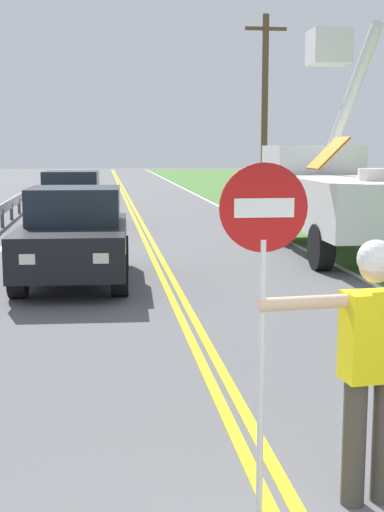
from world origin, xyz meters
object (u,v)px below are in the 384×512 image
object	(u,v)px
oncoming_sedan_nearest	(75,236)
oncoming_sedan_second	(71,200)
stop_sign_paddle	(263,262)
utility_bucket_truck	(334,191)
utility_pole_mid	(265,106)
flagger_worker	(371,356)

from	to	relation	value
oncoming_sedan_nearest	oncoming_sedan_second	size ratio (longest dim) A/B	1.00
stop_sign_paddle	utility_bucket_truck	distance (m)	12.50
stop_sign_paddle	oncoming_sedan_second	xyz separation A→B (m)	(-1.92, 17.42, -0.88)
oncoming_sedan_second	utility_pole_mid	world-z (taller)	utility_pole_mid
flagger_worker	stop_sign_paddle	bearing A→B (deg)	-174.18
stop_sign_paddle	flagger_worker	bearing A→B (deg)	5.82
stop_sign_paddle	oncoming_sedan_nearest	distance (m)	8.73
oncoming_sedan_nearest	oncoming_sedan_second	xyz separation A→B (m)	(-0.42, 8.87, 0.00)
stop_sign_paddle	utility_bucket_truck	world-z (taller)	utility_bucket_truck
utility_bucket_truck	utility_pole_mid	bearing A→B (deg)	83.38
flagger_worker	oncoming_sedan_second	distance (m)	17.55
flagger_worker	utility_pole_mid	distance (m)	27.07
oncoming_sedan_nearest	utility_pole_mid	world-z (taller)	utility_pole_mid
flagger_worker	oncoming_sedan_second	xyz separation A→B (m)	(-2.68, 17.35, -0.21)
flagger_worker	stop_sign_paddle	xyz separation A→B (m)	(-0.77, -0.08, 0.66)
flagger_worker	utility_pole_mid	size ratio (longest dim) A/B	0.23
stop_sign_paddle	utility_bucket_truck	xyz separation A→B (m)	(4.37, 11.71, -0.30)
utility_pole_mid	oncoming_sedan_nearest	bearing A→B (deg)	-112.96
stop_sign_paddle	utility_pole_mid	bearing A→B (deg)	77.05
utility_bucket_truck	oncoming_sedan_nearest	world-z (taller)	utility_bucket_truck
flagger_worker	stop_sign_paddle	distance (m)	1.02
stop_sign_paddle	oncoming_sedan_nearest	size ratio (longest dim) A/B	0.56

